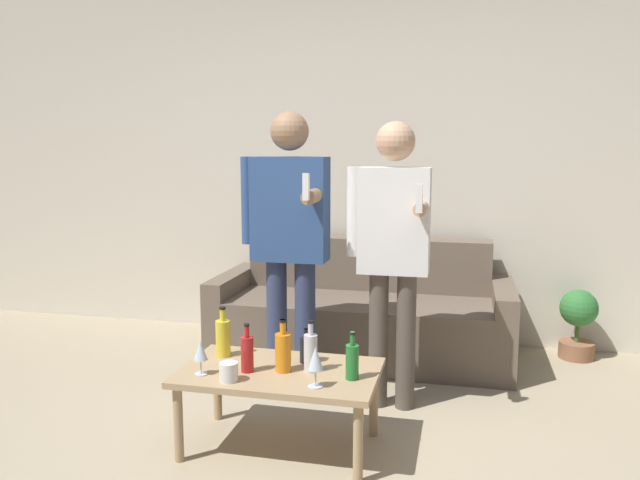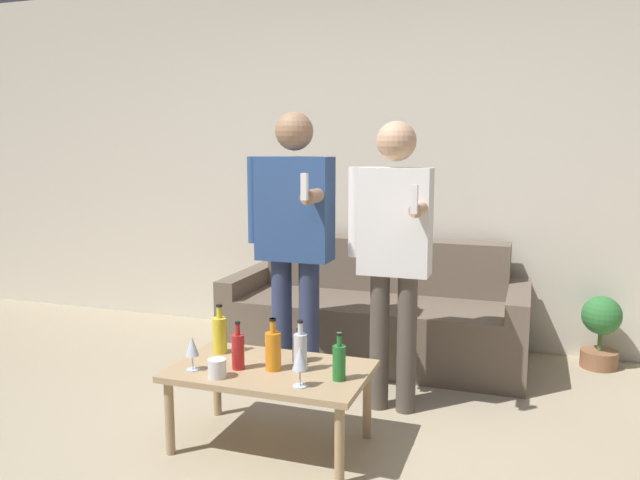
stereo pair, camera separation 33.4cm
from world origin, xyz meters
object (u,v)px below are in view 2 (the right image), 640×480
at_px(coffee_table, 271,377).
at_px(person_standing_left, 294,231).
at_px(person_standing_right, 394,242).
at_px(couch, 376,315).
at_px(bottle_orange, 339,361).

bearing_deg(coffee_table, person_standing_left, 102.03).
relative_size(coffee_table, person_standing_right, 0.59).
height_order(couch, person_standing_right, person_standing_right).
relative_size(person_standing_left, person_standing_right, 1.04).
height_order(couch, person_standing_left, person_standing_left).
relative_size(couch, bottle_orange, 9.07).
distance_m(person_standing_left, person_standing_right, 0.61).
bearing_deg(couch, person_standing_right, -70.59).
bearing_deg(person_standing_left, coffee_table, -77.97).
bearing_deg(person_standing_right, bottle_orange, -98.98).
distance_m(couch, coffee_table, 1.47).
distance_m(bottle_orange, person_standing_left, 1.01).
relative_size(bottle_orange, person_standing_right, 0.14).
height_order(coffee_table, person_standing_right, person_standing_right).
height_order(couch, bottle_orange, couch).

